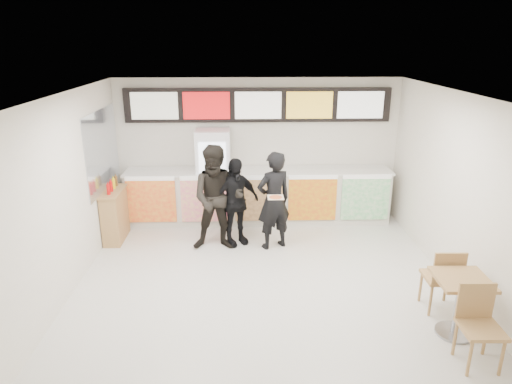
{
  "coord_description": "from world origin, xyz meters",
  "views": [
    {
      "loc": [
        -0.34,
        -6.08,
        3.75
      ],
      "look_at": [
        -0.11,
        1.2,
        1.3
      ],
      "focal_mm": 32.0,
      "sensor_mm": 36.0,
      "label": 1
    }
  ],
  "objects_px": {
    "customer_main": "(274,201)",
    "condiment_ledge": "(115,215)",
    "customer_mid": "(235,202)",
    "customer_left": "(217,198)",
    "drinks_fridge": "(214,177)",
    "cafe_table": "(460,296)",
    "service_counter": "(258,196)"
  },
  "relations": [
    {
      "from": "customer_main",
      "to": "condiment_ledge",
      "type": "bearing_deg",
      "value": -33.27
    },
    {
      "from": "customer_main",
      "to": "customer_mid",
      "type": "height_order",
      "value": "customer_main"
    },
    {
      "from": "customer_left",
      "to": "condiment_ledge",
      "type": "relative_size",
      "value": 1.65
    },
    {
      "from": "condiment_ledge",
      "to": "drinks_fridge",
      "type": "bearing_deg",
      "value": 24.85
    },
    {
      "from": "condiment_ledge",
      "to": "cafe_table",
      "type": "bearing_deg",
      "value": -31.25
    },
    {
      "from": "service_counter",
      "to": "customer_left",
      "type": "relative_size",
      "value": 2.81
    },
    {
      "from": "cafe_table",
      "to": "condiment_ledge",
      "type": "xyz_separation_m",
      "value": [
        -5.3,
        3.21,
        -0.07
      ]
    },
    {
      "from": "customer_left",
      "to": "condiment_ledge",
      "type": "height_order",
      "value": "customer_left"
    },
    {
      "from": "customer_mid",
      "to": "condiment_ledge",
      "type": "distance_m",
      "value": 2.37
    },
    {
      "from": "service_counter",
      "to": "customer_mid",
      "type": "bearing_deg",
      "value": -113.31
    },
    {
      "from": "drinks_fridge",
      "to": "customer_main",
      "type": "bearing_deg",
      "value": -48.52
    },
    {
      "from": "drinks_fridge",
      "to": "customer_mid",
      "type": "bearing_deg",
      "value": -68.69
    },
    {
      "from": "service_counter",
      "to": "cafe_table",
      "type": "xyz_separation_m",
      "value": [
        2.48,
        -4.07,
        0.01
      ]
    },
    {
      "from": "customer_main",
      "to": "drinks_fridge",
      "type": "bearing_deg",
      "value": -73.43
    },
    {
      "from": "cafe_table",
      "to": "condiment_ledge",
      "type": "height_order",
      "value": "condiment_ledge"
    },
    {
      "from": "service_counter",
      "to": "customer_left",
      "type": "height_order",
      "value": "customer_left"
    },
    {
      "from": "service_counter",
      "to": "condiment_ledge",
      "type": "distance_m",
      "value": 2.95
    },
    {
      "from": "customer_left",
      "to": "customer_mid",
      "type": "height_order",
      "value": "customer_left"
    },
    {
      "from": "condiment_ledge",
      "to": "customer_left",
      "type": "bearing_deg",
      "value": -13.14
    },
    {
      "from": "customer_left",
      "to": "customer_mid",
      "type": "xyz_separation_m",
      "value": [
        0.31,
        0.2,
        -0.14
      ]
    },
    {
      "from": "customer_mid",
      "to": "condiment_ledge",
      "type": "bearing_deg",
      "value": 145.77
    },
    {
      "from": "customer_left",
      "to": "condiment_ledge",
      "type": "xyz_separation_m",
      "value": [
        -2.02,
        0.47,
        -0.48
      ]
    },
    {
      "from": "drinks_fridge",
      "to": "condiment_ledge",
      "type": "height_order",
      "value": "drinks_fridge"
    },
    {
      "from": "customer_mid",
      "to": "cafe_table",
      "type": "xyz_separation_m",
      "value": [
        2.97,
        -2.94,
        -0.27
      ]
    },
    {
      "from": "customer_left",
      "to": "cafe_table",
      "type": "xyz_separation_m",
      "value": [
        3.27,
        -2.74,
        -0.41
      ]
    },
    {
      "from": "customer_main",
      "to": "customer_left",
      "type": "distance_m",
      "value": 1.03
    },
    {
      "from": "customer_mid",
      "to": "condiment_ledge",
      "type": "height_order",
      "value": "customer_mid"
    },
    {
      "from": "cafe_table",
      "to": "condiment_ledge",
      "type": "bearing_deg",
      "value": 150.23
    },
    {
      "from": "service_counter",
      "to": "drinks_fridge",
      "type": "distance_m",
      "value": 1.03
    },
    {
      "from": "customer_main",
      "to": "cafe_table",
      "type": "distance_m",
      "value": 3.58
    },
    {
      "from": "service_counter",
      "to": "customer_left",
      "type": "distance_m",
      "value": 1.6
    },
    {
      "from": "customer_main",
      "to": "customer_left",
      "type": "height_order",
      "value": "customer_left"
    }
  ]
}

